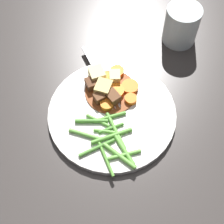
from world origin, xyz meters
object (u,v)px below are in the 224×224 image
carrot_slice_2 (131,99)px  water_glass (181,25)px  potato_chunk_2 (97,75)px  carrot_slice_4 (116,91)px  meat_chunk_1 (113,98)px  meat_chunk_2 (91,84)px  carrot_slice_5 (117,72)px  potato_chunk_1 (104,89)px  potato_chunk_0 (115,78)px  dinner_plate (112,114)px  carrot_slice_1 (130,87)px  fork (101,78)px  carrot_slice_3 (107,105)px  meat_chunk_0 (99,98)px  carrot_slice_0 (105,79)px

carrot_slice_2 → water_glass: (0.20, -0.06, 0.03)m
water_glass → potato_chunk_2: bearing=139.7°
carrot_slice_4 → meat_chunk_1: size_ratio=1.25×
carrot_slice_2 → meat_chunk_2: size_ratio=0.99×
carrot_slice_5 → meat_chunk_2: (-0.05, 0.04, 0.00)m
potato_chunk_1 → potato_chunk_2: size_ratio=1.02×
potato_chunk_0 → carrot_slice_2: bearing=-131.3°
meat_chunk_1 → meat_chunk_2: size_ratio=1.13×
dinner_plate → carrot_slice_1: (0.06, -0.02, 0.01)m
carrot_slice_1 → carrot_slice_4: carrot_slice_4 is taller
carrot_slice_2 → carrot_slice_4: 0.04m
meat_chunk_2 → dinner_plate: bearing=-129.3°
carrot_slice_4 → dinner_plate: bearing=-173.5°
dinner_plate → carrot_slice_5: carrot_slice_5 is taller
carrot_slice_4 → fork: 0.05m
carrot_slice_4 → fork: carrot_slice_4 is taller
potato_chunk_2 → meat_chunk_1: potato_chunk_2 is taller
potato_chunk_2 → fork: bearing=-66.8°
meat_chunk_2 → carrot_slice_3: bearing=-130.1°
meat_chunk_0 → fork: 0.06m
carrot_slice_0 → potato_chunk_0: (0.00, -0.02, 0.01)m
dinner_plate → carrot_slice_1: bearing=-17.2°
carrot_slice_3 → meat_chunk_0: meat_chunk_0 is taller
carrot_slice_3 → water_glass: bearing=-24.8°
potato_chunk_1 → meat_chunk_0: size_ratio=1.58×
carrot_slice_2 → potato_chunk_0: potato_chunk_0 is taller
meat_chunk_0 → water_glass: 0.25m
carrot_slice_0 → meat_chunk_0: meat_chunk_0 is taller
meat_chunk_0 → water_glass: bearing=-29.3°
carrot_slice_4 → potato_chunk_0: bearing=18.1°
carrot_slice_1 → potato_chunk_2: 0.07m
meat_chunk_2 → fork: size_ratio=0.17×
meat_chunk_0 → carrot_slice_5: bearing=-12.0°
potato_chunk_1 → potato_chunk_2: bearing=37.9°
carrot_slice_0 → potato_chunk_1: bearing=-169.3°
carrot_slice_2 → carrot_slice_4: carrot_slice_4 is taller
potato_chunk_2 → carrot_slice_4: bearing=-117.5°
carrot_slice_3 → fork: carrot_slice_3 is taller
carrot_slice_5 → potato_chunk_0: 0.02m
potato_chunk_0 → water_glass: bearing=-33.0°
fork → water_glass: water_glass is taller
dinner_plate → meat_chunk_0: size_ratio=12.13×
carrot_slice_2 → carrot_slice_3: 0.05m
carrot_slice_3 → potato_chunk_1: bearing=27.4°
fork → carrot_slice_1: bearing=-96.7°
water_glass → carrot_slice_1: bearing=157.5°
meat_chunk_1 → fork: (0.05, 0.04, -0.01)m
carrot_slice_3 → potato_chunk_2: potato_chunk_2 is taller
carrot_slice_0 → fork: (0.00, 0.01, -0.00)m
meat_chunk_0 → meat_chunk_1: bearing=-73.2°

